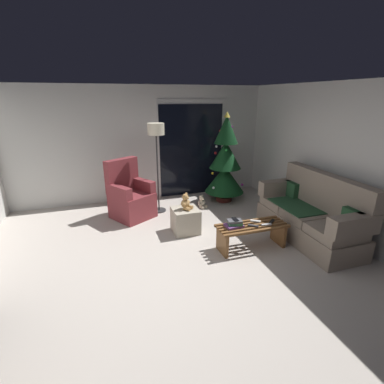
# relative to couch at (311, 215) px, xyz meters

# --- Properties ---
(ground_plane) EXTENTS (7.00, 7.00, 0.00)m
(ground_plane) POSITION_rel_couch_xyz_m (-2.32, -0.22, -0.40)
(ground_plane) COLOR #BCB2A8
(wall_back) EXTENTS (5.72, 0.12, 2.50)m
(wall_back) POSITION_rel_couch_xyz_m (-2.32, 2.84, 0.85)
(wall_back) COLOR silver
(wall_back) RESTS_ON ground
(wall_right) EXTENTS (0.12, 6.00, 2.50)m
(wall_right) POSITION_rel_couch_xyz_m (0.54, -0.22, 0.85)
(wall_right) COLOR silver
(wall_right) RESTS_ON ground
(patio_door_frame) EXTENTS (1.60, 0.02, 2.20)m
(patio_door_frame) POSITION_rel_couch_xyz_m (-1.20, 2.77, 0.70)
(patio_door_frame) COLOR silver
(patio_door_frame) RESTS_ON ground
(patio_door_glass) EXTENTS (1.50, 0.02, 2.10)m
(patio_door_glass) POSITION_rel_couch_xyz_m (-1.20, 2.75, 0.65)
(patio_door_glass) COLOR black
(patio_door_glass) RESTS_ON ground
(couch) EXTENTS (0.80, 1.95, 1.08)m
(couch) POSITION_rel_couch_xyz_m (0.00, 0.00, 0.00)
(couch) COLOR gray
(couch) RESTS_ON ground
(coffee_table) EXTENTS (1.10, 0.40, 0.40)m
(coffee_table) POSITION_rel_couch_xyz_m (-1.11, -0.02, -0.14)
(coffee_table) COLOR brown
(coffee_table) RESTS_ON ground
(remote_graphite) EXTENTS (0.15, 0.13, 0.02)m
(remote_graphite) POSITION_rel_couch_xyz_m (-1.13, -0.07, 0.01)
(remote_graphite) COLOR #333338
(remote_graphite) RESTS_ON coffee_table
(remote_white) EXTENTS (0.15, 0.13, 0.02)m
(remote_white) POSITION_rel_couch_xyz_m (-1.01, 0.06, 0.01)
(remote_white) COLOR silver
(remote_white) RESTS_ON coffee_table
(remote_silver) EXTENTS (0.16, 0.05, 0.02)m
(remote_silver) POSITION_rel_couch_xyz_m (-0.92, -0.10, 0.01)
(remote_silver) COLOR #ADADB2
(remote_silver) RESTS_ON coffee_table
(remote_black) EXTENTS (0.15, 0.13, 0.02)m
(remote_black) POSITION_rel_couch_xyz_m (-0.77, -0.03, 0.01)
(remote_black) COLOR black
(remote_black) RESTS_ON coffee_table
(book_stack) EXTENTS (0.27, 0.21, 0.11)m
(book_stack) POSITION_rel_couch_xyz_m (-1.40, 0.01, 0.04)
(book_stack) COLOR #6B3D7A
(book_stack) RESTS_ON coffee_table
(cell_phone) EXTENTS (0.08, 0.15, 0.01)m
(cell_phone) POSITION_rel_couch_xyz_m (-1.38, 0.02, 0.11)
(cell_phone) COLOR black
(cell_phone) RESTS_ON book_stack
(christmas_tree) EXTENTS (0.88, 0.87, 1.96)m
(christmas_tree) POSITION_rel_couch_xyz_m (-0.64, 2.06, 0.47)
(christmas_tree) COLOR #4C1E19
(christmas_tree) RESTS_ON ground
(armchair) EXTENTS (0.94, 0.94, 1.13)m
(armchair) POSITION_rel_couch_xyz_m (-2.75, 1.80, 0.00)
(armchair) COLOR maroon
(armchair) RESTS_ON ground
(floor_lamp) EXTENTS (0.32, 0.32, 1.78)m
(floor_lamp) POSITION_rel_couch_xyz_m (-2.17, 1.91, 1.11)
(floor_lamp) COLOR #2D2D30
(floor_lamp) RESTS_ON ground
(ottoman) EXTENTS (0.44, 0.44, 0.43)m
(ottoman) POSITION_rel_couch_xyz_m (-1.92, 0.83, -0.18)
(ottoman) COLOR #B2A893
(ottoman) RESTS_ON ground
(teddy_bear_honey) EXTENTS (0.21, 0.21, 0.29)m
(teddy_bear_honey) POSITION_rel_couch_xyz_m (-1.92, 0.83, 0.15)
(teddy_bear_honey) COLOR tan
(teddy_bear_honey) RESTS_ON ottoman
(teddy_bear_cream_by_tree) EXTENTS (0.21, 0.22, 0.29)m
(teddy_bear_cream_by_tree) POSITION_rel_couch_xyz_m (-1.27, 1.80, -0.28)
(teddy_bear_cream_by_tree) COLOR beige
(teddy_bear_cream_by_tree) RESTS_ON ground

